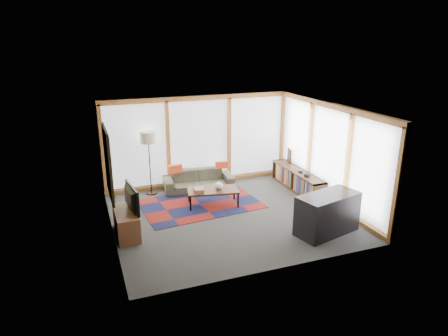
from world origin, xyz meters
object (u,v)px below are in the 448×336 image
object	(u,v)px
television	(128,198)
bar_counter	(327,214)
floor_lamp	(150,163)
tv_console	(126,223)
sofa	(198,180)
coffee_table	(213,197)
bookshelf	(297,180)

from	to	relation	value
television	bar_counter	xyz separation A→B (m)	(4.09, -1.47, -0.39)
floor_lamp	tv_console	xyz separation A→B (m)	(-0.95, -2.24, -0.60)
sofa	bar_counter	world-z (taller)	bar_counter
coffee_table	tv_console	world-z (taller)	tv_console
bookshelf	tv_console	world-z (taller)	bookshelf
bookshelf	tv_console	size ratio (longest dim) A/B	2.06
tv_console	bar_counter	xyz separation A→B (m)	(4.17, -1.44, 0.17)
sofa	bookshelf	bearing A→B (deg)	-14.59
bookshelf	sofa	bearing A→B (deg)	159.55
bookshelf	bar_counter	xyz separation A→B (m)	(-0.73, -2.52, 0.16)
tv_console	television	bearing A→B (deg)	20.07
television	bar_counter	distance (m)	4.36
floor_lamp	tv_console	bearing A→B (deg)	-113.04
bookshelf	coffee_table	bearing A→B (deg)	-175.44
sofa	bookshelf	xyz separation A→B (m)	(2.63, -0.98, 0.00)
bookshelf	bar_counter	world-z (taller)	bar_counter
sofa	floor_lamp	world-z (taller)	floor_lamp
sofa	coffee_table	xyz separation A→B (m)	(0.03, -1.19, -0.07)
floor_lamp	sofa	bearing A→B (deg)	-7.73
coffee_table	bar_counter	world-z (taller)	bar_counter
sofa	tv_console	xyz separation A→B (m)	(-2.27, -2.06, -0.01)
floor_lamp	television	distance (m)	2.38
bookshelf	tv_console	distance (m)	5.02
tv_console	bar_counter	bearing A→B (deg)	-19.05
floor_lamp	tv_console	size ratio (longest dim) A/B	1.58
floor_lamp	coffee_table	size ratio (longest dim) A/B	1.37
television	bookshelf	bearing A→B (deg)	-84.36
bookshelf	bar_counter	distance (m)	2.63
floor_lamp	coffee_table	xyz separation A→B (m)	(1.35, -1.37, -0.67)
sofa	floor_lamp	size ratio (longest dim) A/B	1.10
coffee_table	bar_counter	bearing A→B (deg)	-51.13
tv_console	television	distance (m)	0.56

